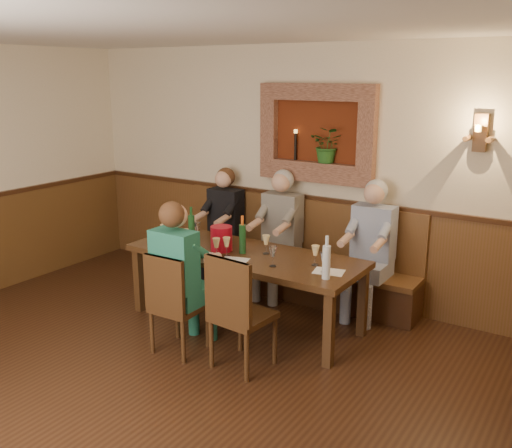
{
  "coord_description": "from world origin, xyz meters",
  "views": [
    {
      "loc": [
        3.04,
        -2.63,
        2.48
      ],
      "look_at": [
        0.1,
        1.9,
        1.05
      ],
      "focal_mm": 40.0,
      "sensor_mm": 36.0,
      "label": 1
    }
  ],
  "objects_px": {
    "spittoon_bucket": "(221,238)",
    "wine_bottle_green_b": "(192,228)",
    "person_bench_mid": "(278,245)",
    "dining_table": "(245,260)",
    "wine_bottle_green_a": "(242,238)",
    "person_bench_right": "(369,262)",
    "chair_near_left": "(178,323)",
    "water_bottle": "(326,261)",
    "bench": "(291,267)",
    "person_chair_front": "(182,289)",
    "person_bench_left": "(222,236)",
    "chair_near_right": "(242,334)"
  },
  "relations": [
    {
      "from": "person_bench_left",
      "to": "person_bench_mid",
      "type": "bearing_deg",
      "value": -0.11
    },
    {
      "from": "person_bench_mid",
      "to": "person_bench_right",
      "type": "relative_size",
      "value": 1.0
    },
    {
      "from": "chair_near_right",
      "to": "person_bench_mid",
      "type": "bearing_deg",
      "value": 115.46
    },
    {
      "from": "bench",
      "to": "person_chair_front",
      "type": "relative_size",
      "value": 2.12
    },
    {
      "from": "person_bench_mid",
      "to": "wine_bottle_green_b",
      "type": "height_order",
      "value": "person_bench_mid"
    },
    {
      "from": "person_bench_left",
      "to": "person_bench_mid",
      "type": "distance_m",
      "value": 0.79
    },
    {
      "from": "dining_table",
      "to": "person_bench_left",
      "type": "distance_m",
      "value": 1.24
    },
    {
      "from": "water_bottle",
      "to": "wine_bottle_green_b",
      "type": "bearing_deg",
      "value": 171.89
    },
    {
      "from": "wine_bottle_green_a",
      "to": "wine_bottle_green_b",
      "type": "xyz_separation_m",
      "value": [
        -0.68,
        0.04,
        -0.0
      ]
    },
    {
      "from": "dining_table",
      "to": "person_bench_right",
      "type": "relative_size",
      "value": 1.66
    },
    {
      "from": "spittoon_bucket",
      "to": "wine_bottle_green_b",
      "type": "relative_size",
      "value": 0.66
    },
    {
      "from": "dining_table",
      "to": "bench",
      "type": "height_order",
      "value": "bench"
    },
    {
      "from": "bench",
      "to": "chair_near_right",
      "type": "height_order",
      "value": "bench"
    },
    {
      "from": "chair_near_left",
      "to": "person_bench_right",
      "type": "relative_size",
      "value": 0.66
    },
    {
      "from": "dining_table",
      "to": "chair_near_left",
      "type": "xyz_separation_m",
      "value": [
        -0.16,
        -0.85,
        -0.4
      ]
    },
    {
      "from": "person_bench_left",
      "to": "person_bench_right",
      "type": "relative_size",
      "value": 0.97
    },
    {
      "from": "person_bench_mid",
      "to": "person_bench_right",
      "type": "xyz_separation_m",
      "value": [
        1.09,
        0.0,
        -0.0
      ]
    },
    {
      "from": "person_bench_left",
      "to": "spittoon_bucket",
      "type": "bearing_deg",
      "value": -53.59
    },
    {
      "from": "person_bench_mid",
      "to": "wine_bottle_green_b",
      "type": "xyz_separation_m",
      "value": [
        -0.57,
        -0.82,
        0.3
      ]
    },
    {
      "from": "bench",
      "to": "person_bench_mid",
      "type": "relative_size",
      "value": 2.07
    },
    {
      "from": "dining_table",
      "to": "wine_bottle_green_b",
      "type": "distance_m",
      "value": 0.73
    },
    {
      "from": "person_bench_mid",
      "to": "water_bottle",
      "type": "relative_size",
      "value": 3.74
    },
    {
      "from": "bench",
      "to": "person_chair_front",
      "type": "distance_m",
      "value": 1.75
    },
    {
      "from": "dining_table",
      "to": "wine_bottle_green_a",
      "type": "height_order",
      "value": "wine_bottle_green_a"
    },
    {
      "from": "chair_near_left",
      "to": "person_bench_mid",
      "type": "height_order",
      "value": "person_bench_mid"
    },
    {
      "from": "wine_bottle_green_b",
      "to": "dining_table",
      "type": "bearing_deg",
      "value": -1.12
    },
    {
      "from": "person_bench_mid",
      "to": "spittoon_bucket",
      "type": "relative_size",
      "value": 5.8
    },
    {
      "from": "person_bench_mid",
      "to": "person_bench_right",
      "type": "height_order",
      "value": "person_bench_mid"
    },
    {
      "from": "person_chair_front",
      "to": "wine_bottle_green_a",
      "type": "bearing_deg",
      "value": 78.67
    },
    {
      "from": "wine_bottle_green_a",
      "to": "chair_near_right",
      "type": "bearing_deg",
      "value": -56.37
    },
    {
      "from": "person_bench_mid",
      "to": "wine_bottle_green_a",
      "type": "xyz_separation_m",
      "value": [
        0.1,
        -0.86,
        0.31
      ]
    },
    {
      "from": "person_bench_mid",
      "to": "person_bench_left",
      "type": "bearing_deg",
      "value": 179.89
    },
    {
      "from": "wine_bottle_green_a",
      "to": "bench",
      "type": "bearing_deg",
      "value": 89.29
    },
    {
      "from": "spittoon_bucket",
      "to": "wine_bottle_green_b",
      "type": "height_order",
      "value": "wine_bottle_green_b"
    },
    {
      "from": "person_bench_mid",
      "to": "wine_bottle_green_a",
      "type": "relative_size",
      "value": 3.79
    },
    {
      "from": "spittoon_bucket",
      "to": "chair_near_right",
      "type": "bearing_deg",
      "value": -44.3
    },
    {
      "from": "chair_near_left",
      "to": "spittoon_bucket",
      "type": "height_order",
      "value": "spittoon_bucket"
    },
    {
      "from": "person_bench_right",
      "to": "wine_bottle_green_a",
      "type": "xyz_separation_m",
      "value": [
        -0.99,
        -0.86,
        0.31
      ]
    },
    {
      "from": "person_bench_right",
      "to": "spittoon_bucket",
      "type": "bearing_deg",
      "value": -143.71
    },
    {
      "from": "person_bench_mid",
      "to": "person_chair_front",
      "type": "relative_size",
      "value": 1.02
    },
    {
      "from": "person_bench_right",
      "to": "water_bottle",
      "type": "relative_size",
      "value": 3.73
    },
    {
      "from": "chair_near_left",
      "to": "wine_bottle_green_a",
      "type": "distance_m",
      "value": 1.05
    },
    {
      "from": "dining_table",
      "to": "person_bench_mid",
      "type": "distance_m",
      "value": 0.85
    },
    {
      "from": "person_chair_front",
      "to": "spittoon_bucket",
      "type": "relative_size",
      "value": 5.67
    },
    {
      "from": "bench",
      "to": "water_bottle",
      "type": "distance_m",
      "value": 1.65
    },
    {
      "from": "wine_bottle_green_a",
      "to": "wine_bottle_green_b",
      "type": "height_order",
      "value": "wine_bottle_green_a"
    },
    {
      "from": "dining_table",
      "to": "chair_near_right",
      "type": "distance_m",
      "value": 0.98
    },
    {
      "from": "chair_near_left",
      "to": "person_chair_front",
      "type": "distance_m",
      "value": 0.32
    },
    {
      "from": "person_bench_mid",
      "to": "water_bottle",
      "type": "height_order",
      "value": "person_bench_mid"
    },
    {
      "from": "person_bench_left",
      "to": "bench",
      "type": "bearing_deg",
      "value": 6.61
    }
  ]
}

